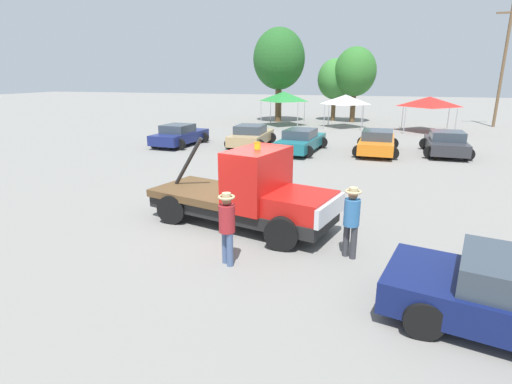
% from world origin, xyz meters
% --- Properties ---
extents(ground_plane, '(160.00, 160.00, 0.00)m').
position_xyz_m(ground_plane, '(0.00, 0.00, 0.00)').
color(ground_plane, gray).
extents(tow_truck, '(5.92, 3.28, 2.53)m').
position_xyz_m(tow_truck, '(0.34, -0.09, 0.97)').
color(tow_truck, black).
rests_on(tow_truck, ground).
extents(person_near_truck, '(0.39, 0.39, 1.77)m').
position_xyz_m(person_near_truck, '(3.28, -1.34, 1.04)').
color(person_near_truck, '#38383D').
rests_on(person_near_truck, ground).
extents(person_at_hood, '(0.39, 0.39, 1.75)m').
position_xyz_m(person_at_hood, '(0.57, -2.55, 1.03)').
color(person_at_hood, '#475B84').
rests_on(person_at_hood, ground).
extents(parked_car_navy, '(2.65, 4.46, 1.34)m').
position_xyz_m(parked_car_navy, '(-8.17, 12.08, 0.65)').
color(parked_car_navy, navy).
rests_on(parked_car_navy, ground).
extents(parked_car_tan, '(2.54, 4.45, 1.34)m').
position_xyz_m(parked_car_tan, '(-3.76, 13.08, 0.65)').
color(parked_car_tan, tan).
rests_on(parked_car_tan, ground).
extents(parked_car_teal, '(2.67, 4.97, 1.34)m').
position_xyz_m(parked_car_teal, '(-0.43, 12.07, 0.65)').
color(parked_car_teal, '#196670').
rests_on(parked_car_teal, ground).
extents(parked_car_orange, '(2.51, 4.86, 1.34)m').
position_xyz_m(parked_car_orange, '(3.77, 12.88, 0.65)').
color(parked_car_orange, orange).
rests_on(parked_car_orange, ground).
extents(parked_car_charcoal, '(2.52, 4.33, 1.34)m').
position_xyz_m(parked_car_charcoal, '(7.44, 13.56, 0.65)').
color(parked_car_charcoal, '#2D2D33').
rests_on(parked_car_charcoal, ground).
extents(canopy_tent_green, '(3.24, 3.24, 2.92)m').
position_xyz_m(canopy_tent_green, '(-4.24, 24.05, 2.51)').
color(canopy_tent_green, '#9E9EA3').
rests_on(canopy_tent_green, ground).
extents(canopy_tent_white, '(3.05, 3.05, 2.71)m').
position_xyz_m(canopy_tent_white, '(1.00, 24.19, 2.32)').
color(canopy_tent_white, '#9E9EA3').
rests_on(canopy_tent_white, ground).
extents(canopy_tent_red, '(3.58, 3.58, 2.70)m').
position_xyz_m(canopy_tent_red, '(7.44, 23.44, 2.32)').
color(canopy_tent_red, '#9E9EA3').
rests_on(canopy_tent_red, ground).
extents(tree_left, '(4.74, 4.74, 8.46)m').
position_xyz_m(tree_left, '(-5.41, 26.97, 5.67)').
color(tree_left, brown).
rests_on(tree_left, ground).
extents(tree_center, '(3.80, 3.80, 6.79)m').
position_xyz_m(tree_center, '(1.39, 28.64, 4.55)').
color(tree_center, brown).
rests_on(tree_center, ground).
extents(tree_right, '(3.26, 3.26, 5.81)m').
position_xyz_m(tree_right, '(-0.49, 29.39, 3.90)').
color(tree_right, brown).
rests_on(tree_right, ground).
extents(utility_pole, '(2.20, 0.24, 10.33)m').
position_xyz_m(utility_pole, '(13.30, 28.45, 5.43)').
color(utility_pole, brown).
rests_on(utility_pole, ground).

